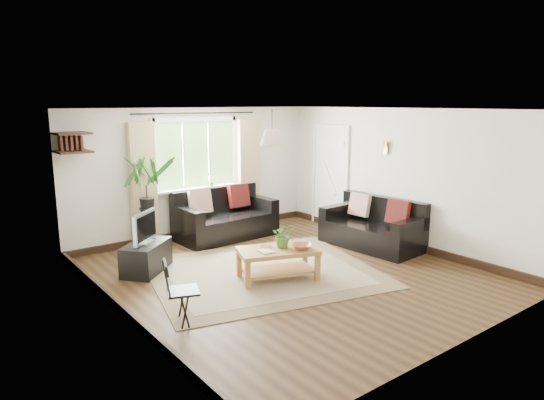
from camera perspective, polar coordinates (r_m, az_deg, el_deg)
floor at (r=7.28m, az=1.93°, el=-8.63°), size 5.50×5.50×0.00m
ceiling at (r=6.84m, az=2.07°, el=10.62°), size 5.50×5.50×0.00m
wall_back at (r=9.22m, az=-8.92°, el=3.22°), size 5.00×0.02×2.40m
wall_front at (r=5.19m, az=21.68°, el=-3.88°), size 5.00×0.02×2.40m
wall_left at (r=5.74m, az=-17.69°, el=-2.18°), size 0.02×5.50×2.40m
wall_right at (r=8.74m, az=14.79°, el=2.53°), size 0.02×5.50×2.40m
rug at (r=7.31m, az=-1.02°, el=-8.45°), size 3.81×3.47×0.02m
window at (r=9.14m, az=-8.87°, el=5.37°), size 2.50×0.16×2.16m
door at (r=9.87m, az=6.83°, el=2.64°), size 0.06×0.96×2.06m
corner_shelf at (r=8.08m, az=-22.42°, el=6.28°), size 0.50×0.50×0.34m
pendant_lamp at (r=7.16m, az=0.00°, el=7.86°), size 0.36×0.36×0.54m
wall_sconce at (r=8.81m, az=13.15°, el=6.22°), size 0.12×0.12×0.28m
sofa_back at (r=9.07m, az=-5.46°, el=-1.75°), size 1.88×1.00×0.87m
sofa_right at (r=8.62m, az=11.63°, el=-2.82°), size 1.79×0.98×0.81m
coffee_table at (r=6.97m, az=0.67°, el=-7.55°), size 1.26×0.96×0.46m
table_plant at (r=6.93m, az=1.36°, el=-4.17°), size 0.42×0.41×0.35m
bowl at (r=6.90m, az=3.52°, el=-5.47°), size 0.41×0.41×0.07m
book_a at (r=6.73m, az=-1.37°, el=-6.14°), size 0.19×0.25×0.02m
book_b at (r=6.95m, az=-1.39°, el=-5.55°), size 0.25×0.26×0.02m
tv_stand at (r=7.52m, az=-14.56°, el=-6.54°), size 0.94×0.90×0.45m
tv at (r=7.39m, az=-14.74°, el=-3.07°), size 0.62×0.58×0.49m
palm_stand at (r=8.38m, az=-14.46°, el=-0.51°), size 0.79×0.79×1.63m
folding_chair at (r=5.70m, az=-10.43°, el=-10.61°), size 0.50×0.50×0.75m
sill_plant at (r=9.26m, az=-7.18°, el=2.46°), size 0.14×0.10×0.27m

